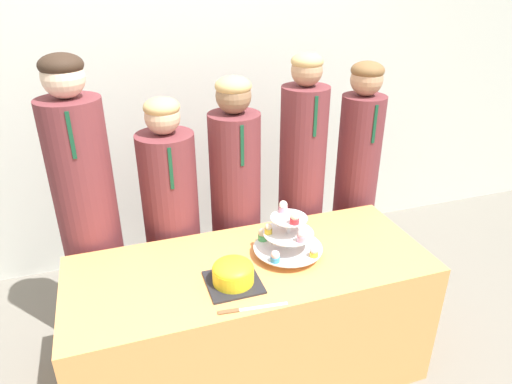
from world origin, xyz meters
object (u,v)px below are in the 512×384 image
object	(u,v)px
student_0	(89,221)
student_3	(301,193)
cake_knife	(241,310)
cupcake_stand	(287,235)
student_4	(355,187)
round_cake	(233,273)
student_1	(173,228)
student_2	(236,210)

from	to	relation	value
student_0	student_3	size ratio (longest dim) A/B	1.04
cake_knife	student_3	world-z (taller)	student_3
cupcake_stand	student_4	bearing A→B (deg)	37.52
cupcake_stand	student_3	world-z (taller)	student_3
student_4	student_3	bearing A→B (deg)	180.00
round_cake	student_0	distance (m)	0.88
round_cake	student_1	xyz separation A→B (m)	(-0.17, 0.65, -0.10)
cupcake_stand	student_1	world-z (taller)	student_1
student_1	student_4	bearing A→B (deg)	-0.00
cake_knife	cupcake_stand	bearing A→B (deg)	50.11
cupcake_stand	student_3	xyz separation A→B (m)	(0.30, 0.51, -0.06)
student_2	student_4	distance (m)	0.78
cupcake_stand	student_1	bearing A→B (deg)	133.10
student_1	student_2	world-z (taller)	student_2
cupcake_stand	student_2	distance (m)	0.54
student_0	student_4	world-z (taller)	student_0
student_1	student_2	distance (m)	0.37
cupcake_stand	student_1	xyz separation A→B (m)	(-0.48, 0.51, -0.16)
student_2	student_1	bearing A→B (deg)	-180.00
round_cake	cake_knife	xyz separation A→B (m)	(-0.02, -0.18, -0.06)
cupcake_stand	student_2	size ratio (longest dim) A/B	0.23
student_3	student_4	distance (m)	0.37
cake_knife	student_0	bearing A→B (deg)	130.65
round_cake	student_4	world-z (taller)	student_4
student_2	student_3	xyz separation A→B (m)	(0.41, 0.00, 0.05)
round_cake	cake_knife	bearing A→B (deg)	-95.98
student_1	student_3	world-z (taller)	student_3
student_0	student_3	bearing A→B (deg)	-0.00
round_cake	student_2	bearing A→B (deg)	72.76
student_2	student_3	world-z (taller)	student_3
student_1	student_4	xyz separation A→B (m)	(1.15, -0.00, 0.08)
round_cake	student_2	world-z (taller)	student_2
cupcake_stand	student_3	distance (m)	0.60
student_3	cake_knife	bearing A→B (deg)	-127.02
student_0	student_4	distance (m)	1.58
student_4	round_cake	bearing A→B (deg)	-146.44
round_cake	student_1	bearing A→B (deg)	104.57
student_0	student_4	xyz separation A→B (m)	(1.58, -0.00, -0.05)
cake_knife	student_2	xyz separation A→B (m)	(0.22, 0.83, 0.00)
student_3	student_0	bearing A→B (deg)	180.00
cupcake_stand	student_2	bearing A→B (deg)	102.05
cake_knife	student_2	distance (m)	0.86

